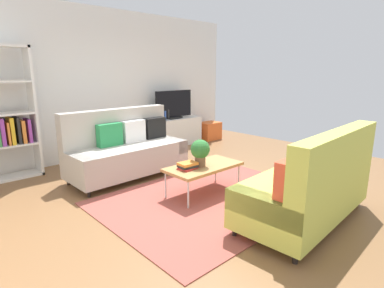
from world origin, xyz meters
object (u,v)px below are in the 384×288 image
Objects in this scene: couch_beige at (126,149)px; table_book_0 at (188,168)px; couch_green at (310,185)px; vase_0 at (152,118)px; potted_plant at (200,151)px; storage_trunk at (209,131)px; vase_1 at (157,117)px; bottle_1 at (169,114)px; bottle_0 at (165,115)px; tv at (174,105)px; coffee_table at (204,167)px; tv_console at (174,132)px.

table_book_0 is (0.11, -1.39, -0.02)m from couch_beige.
couch_beige is 2.92m from couch_green.
table_book_0 is 2.89m from vase_0.
couch_green is 1.48m from potted_plant.
table_book_0 is (-2.94, -2.44, 0.21)m from storage_trunk.
potted_plant is (-2.73, -2.46, 0.42)m from storage_trunk.
vase_1 reaches higher than vase_0.
couch_green is 1.56m from table_book_0.
storage_trunk is 1.75m from vase_0.
storage_trunk is at bearing -2.70° from bottle_1.
potted_plant reaches higher than vase_0.
potted_plant reaches higher than vase_1.
vase_0 is at bearing 163.69° from bottle_0.
storage_trunk is (3.05, 1.05, -0.23)m from couch_beige.
tv is 3.16m from table_book_0.
coffee_table is (0.39, -1.42, -0.06)m from couch_beige.
couch_beige is 13.72× the size of vase_1.
vase_1 is at bearing 0.00° from vase_0.
storage_trunk is 2.57× the size of bottle_0.
vase_0 is at bearing 69.44° from coffee_table.
couch_beige is 1.47m from potted_plant.
coffee_table is 2.81m from vase_0.
potted_plant is at bearing 101.28° from couch_beige.
couch_green is at bearing -99.76° from vase_0.
bottle_0 reaches higher than tv_console.
bottle_1 is at bearing -12.46° from vase_0.
couch_beige is 1.84m from vase_0.
coffee_table is 5.43× the size of bottle_0.
couch_green is at bearing -107.81° from tv.
couch_beige is 2.03m from bottle_0.
bottle_0 reaches higher than potted_plant.
table_book_0 is (-0.21, 0.03, -0.21)m from potted_plant.
storage_trunk is 1.38× the size of potted_plant.
couch_green is at bearing -101.85° from vase_1.
potted_plant reaches higher than coffee_table.
storage_trunk is at bearing 39.71° from table_book_0.
storage_trunk is at bearing -4.16° from tv.
vase_1 is 0.61× the size of bottle_1.
couch_beige reaches higher than bottle_1.
tv is 0.64m from vase_0.
potted_plant is 2.88m from vase_1.
potted_plant is at bearing -122.61° from tv.
couch_green is at bearing -104.24° from bottle_0.
vase_1 is at bearing -143.45° from couch_beige.
potted_plant is (0.32, -1.42, 0.19)m from couch_beige.
couch_beige is at bearing 100.19° from couch_green.
storage_trunk reaches higher than coffee_table.
couch_green is 8.10× the size of table_book_0.
table_book_0 is at bearing -122.04° from bottle_0.
vase_0 is (-1.68, 0.15, 0.48)m from storage_trunk.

